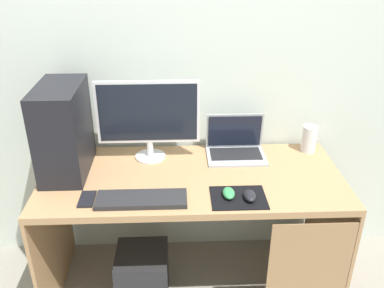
# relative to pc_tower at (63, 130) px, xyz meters

# --- Properties ---
(ground_plane) EXTENTS (8.00, 8.00, 0.00)m
(ground_plane) POSITION_rel_pc_tower_xyz_m (0.64, -0.08, -0.97)
(ground_plane) COLOR gray
(wall_back) EXTENTS (4.00, 0.05, 2.60)m
(wall_back) POSITION_rel_pc_tower_xyz_m (0.64, 0.30, 0.34)
(wall_back) COLOR beige
(wall_back) RESTS_ON ground_plane
(desk) EXTENTS (1.54, 0.68, 0.73)m
(desk) POSITION_rel_pc_tower_xyz_m (0.66, -0.09, -0.37)
(desk) COLOR #A37A51
(desk) RESTS_ON ground_plane
(pc_tower) EXTENTS (0.22, 0.40, 0.46)m
(pc_tower) POSITION_rel_pc_tower_xyz_m (0.00, 0.00, 0.00)
(pc_tower) COLOR black
(pc_tower) RESTS_ON desk
(monitor) EXTENTS (0.54, 0.17, 0.45)m
(monitor) POSITION_rel_pc_tower_xyz_m (0.42, 0.12, 0.01)
(monitor) COLOR silver
(monitor) RESTS_ON desk
(laptop) EXTENTS (0.32, 0.23, 0.22)m
(laptop) POSITION_rel_pc_tower_xyz_m (0.89, 0.14, -0.19)
(laptop) COLOR #9EA3A8
(laptop) RESTS_ON desk
(speaker) EXTENTS (0.08, 0.08, 0.15)m
(speaker) POSITION_rel_pc_tower_xyz_m (1.31, 0.16, -0.15)
(speaker) COLOR silver
(speaker) RESTS_ON desk
(keyboard) EXTENTS (0.42, 0.14, 0.02)m
(keyboard) POSITION_rel_pc_tower_xyz_m (0.40, -0.31, -0.22)
(keyboard) COLOR #232326
(keyboard) RESTS_ON desk
(mousepad) EXTENTS (0.26, 0.20, 0.00)m
(mousepad) POSITION_rel_pc_tower_xyz_m (0.85, -0.30, -0.23)
(mousepad) COLOR black
(mousepad) RESTS_ON desk
(mouse_left) EXTENTS (0.06, 0.10, 0.03)m
(mouse_left) POSITION_rel_pc_tower_xyz_m (0.81, -0.29, -0.21)
(mouse_left) COLOR #338C4C
(mouse_left) RESTS_ON mousepad
(mouse_right) EXTENTS (0.06, 0.10, 0.03)m
(mouse_right) POSITION_rel_pc_tower_xyz_m (0.90, -0.31, -0.21)
(mouse_right) COLOR black
(mouse_right) RESTS_ON mousepad
(cell_phone) EXTENTS (0.07, 0.13, 0.01)m
(cell_phone) POSITION_rel_pc_tower_xyz_m (0.14, -0.28, -0.23)
(cell_phone) COLOR black
(cell_phone) RESTS_ON desk
(subwoofer) EXTENTS (0.28, 0.28, 0.28)m
(subwoofer) POSITION_rel_pc_tower_xyz_m (0.36, -0.14, -0.82)
(subwoofer) COLOR #232326
(subwoofer) RESTS_ON ground_plane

